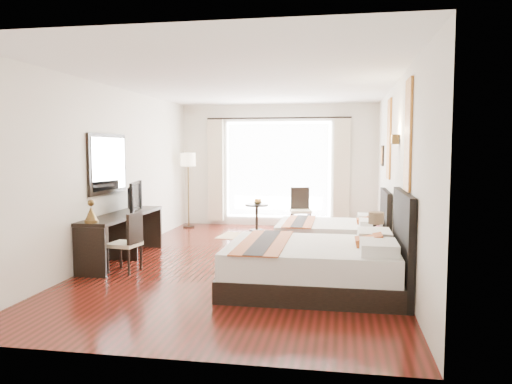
% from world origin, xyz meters
% --- Properties ---
extents(floor, '(4.50, 7.50, 0.01)m').
position_xyz_m(floor, '(0.00, 0.00, -0.01)').
color(floor, '#341209').
rests_on(floor, ground).
extents(ceiling, '(4.50, 7.50, 0.02)m').
position_xyz_m(ceiling, '(0.00, 0.00, 2.79)').
color(ceiling, white).
rests_on(ceiling, wall_headboard).
extents(wall_headboard, '(0.01, 7.50, 2.80)m').
position_xyz_m(wall_headboard, '(2.25, 0.00, 1.40)').
color(wall_headboard, silver).
rests_on(wall_headboard, floor).
extents(wall_desk, '(0.01, 7.50, 2.80)m').
position_xyz_m(wall_desk, '(-2.25, 0.00, 1.40)').
color(wall_desk, silver).
rests_on(wall_desk, floor).
extents(wall_window, '(4.50, 0.01, 2.80)m').
position_xyz_m(wall_window, '(0.00, 3.75, 1.40)').
color(wall_window, silver).
rests_on(wall_window, floor).
extents(wall_entry, '(4.50, 0.01, 2.80)m').
position_xyz_m(wall_entry, '(0.00, -3.75, 1.40)').
color(wall_entry, silver).
rests_on(wall_entry, floor).
extents(window_glass, '(2.40, 0.02, 2.20)m').
position_xyz_m(window_glass, '(0.00, 3.73, 1.30)').
color(window_glass, white).
rests_on(window_glass, wall_window).
extents(sheer_curtain, '(2.30, 0.02, 2.10)m').
position_xyz_m(sheer_curtain, '(0.00, 3.67, 1.30)').
color(sheer_curtain, white).
rests_on(sheer_curtain, wall_window).
extents(drape_left, '(0.35, 0.14, 2.35)m').
position_xyz_m(drape_left, '(-1.45, 3.63, 1.28)').
color(drape_left, beige).
rests_on(drape_left, floor).
extents(drape_right, '(0.35, 0.14, 2.35)m').
position_xyz_m(drape_right, '(1.45, 3.63, 1.28)').
color(drape_right, beige).
rests_on(drape_right, floor).
extents(art_panel_near, '(0.03, 0.50, 1.35)m').
position_xyz_m(art_panel_near, '(2.23, -1.40, 1.95)').
color(art_panel_near, '#8E3514').
rests_on(art_panel_near, wall_headboard).
extents(art_panel_far, '(0.03, 0.50, 1.35)m').
position_xyz_m(art_panel_far, '(2.23, 1.08, 1.95)').
color(art_panel_far, '#8E3514').
rests_on(art_panel_far, wall_headboard).
extents(wall_sconce, '(0.10, 0.14, 0.14)m').
position_xyz_m(wall_sconce, '(2.19, -0.31, 1.92)').
color(wall_sconce, '#4E3A1C').
rests_on(wall_sconce, wall_headboard).
extents(mirror_frame, '(0.04, 1.25, 0.95)m').
position_xyz_m(mirror_frame, '(-2.22, -0.26, 1.55)').
color(mirror_frame, black).
rests_on(mirror_frame, wall_desk).
extents(mirror_glass, '(0.01, 1.12, 0.82)m').
position_xyz_m(mirror_glass, '(-2.19, -0.26, 1.55)').
color(mirror_glass, white).
rests_on(mirror_glass, mirror_frame).
extents(bed_near, '(2.24, 1.74, 1.26)m').
position_xyz_m(bed_near, '(1.19, -1.40, 0.33)').
color(bed_near, black).
rests_on(bed_near, floor).
extents(bed_far, '(1.92, 1.49, 1.07)m').
position_xyz_m(bed_far, '(1.34, 1.08, 0.28)').
color(bed_far, black).
rests_on(bed_far, floor).
extents(nightstand, '(0.37, 0.46, 0.44)m').
position_xyz_m(nightstand, '(1.96, -0.31, 0.22)').
color(nightstand, black).
rests_on(nightstand, floor).
extents(table_lamp, '(0.23, 0.23, 0.36)m').
position_xyz_m(table_lamp, '(1.96, -0.22, 0.75)').
color(table_lamp, black).
rests_on(table_lamp, nightstand).
extents(vase, '(0.18, 0.18, 0.14)m').
position_xyz_m(vase, '(1.98, -0.41, 0.57)').
color(vase, black).
rests_on(vase, nightstand).
extents(console_desk, '(0.50, 2.20, 0.76)m').
position_xyz_m(console_desk, '(-1.99, -0.26, 0.38)').
color(console_desk, black).
rests_on(console_desk, floor).
extents(television, '(0.30, 0.86, 0.49)m').
position_xyz_m(television, '(-1.97, 0.02, 1.00)').
color(television, black).
rests_on(television, console_desk).
extents(bronze_figurine, '(0.24, 0.24, 0.28)m').
position_xyz_m(bronze_figurine, '(-1.99, -1.26, 0.90)').
color(bronze_figurine, '#4E3A1C').
rests_on(bronze_figurine, console_desk).
extents(desk_chair, '(0.45, 0.45, 0.87)m').
position_xyz_m(desk_chair, '(-1.63, -0.97, 0.27)').
color(desk_chair, beige).
rests_on(desk_chair, floor).
extents(floor_lamp, '(0.34, 0.34, 1.69)m').
position_xyz_m(floor_lamp, '(-1.97, 3.16, 1.43)').
color(floor_lamp, black).
rests_on(floor_lamp, floor).
extents(side_table, '(0.51, 0.51, 0.59)m').
position_xyz_m(side_table, '(-0.36, 2.91, 0.29)').
color(side_table, black).
rests_on(side_table, floor).
extents(fruit_bowl, '(0.23, 0.23, 0.05)m').
position_xyz_m(fruit_bowl, '(-0.34, 2.93, 0.61)').
color(fruit_bowl, '#452A18').
rests_on(fruit_bowl, side_table).
extents(window_chair, '(0.51, 0.51, 0.94)m').
position_xyz_m(window_chair, '(0.58, 3.08, 0.29)').
color(window_chair, beige).
rests_on(window_chair, floor).
extents(jute_rug, '(1.28, 0.93, 0.01)m').
position_xyz_m(jute_rug, '(-0.39, 2.20, 0.01)').
color(jute_rug, tan).
rests_on(jute_rug, floor).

